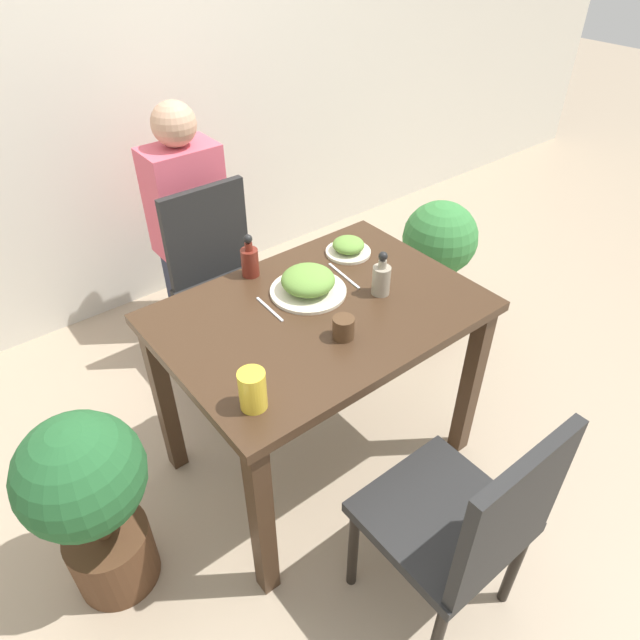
{
  "coord_description": "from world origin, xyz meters",
  "views": [
    {
      "loc": [
        -0.96,
        -1.21,
        1.91
      ],
      "look_at": [
        0.0,
        0.0,
        0.71
      ],
      "focal_mm": 32.0,
      "sensor_mm": 36.0,
      "label": 1
    }
  ],
  "objects_px": {
    "chair_near": "(467,522)",
    "person_figure": "(190,224)",
    "food_plate": "(308,283)",
    "side_plate": "(348,247)",
    "sauce_bottle": "(381,278)",
    "juice_glass": "(253,390)",
    "condiment_bottle": "(250,260)",
    "drink_cup": "(343,328)",
    "potted_plant_right": "(437,259)",
    "chair_far": "(224,277)",
    "potted_plant_left": "(90,497)"
  },
  "relations": [
    {
      "from": "drink_cup",
      "to": "potted_plant_right",
      "type": "relative_size",
      "value": 0.1
    },
    {
      "from": "juice_glass",
      "to": "person_figure",
      "type": "distance_m",
      "value": 1.47
    },
    {
      "from": "potted_plant_left",
      "to": "potted_plant_right",
      "type": "bearing_deg",
      "value": 8.62
    },
    {
      "from": "chair_far",
      "to": "side_plate",
      "type": "height_order",
      "value": "chair_far"
    },
    {
      "from": "juice_glass",
      "to": "food_plate",
      "type": "bearing_deg",
      "value": 37.09
    },
    {
      "from": "potted_plant_left",
      "to": "condiment_bottle",
      "type": "bearing_deg",
      "value": 20.71
    },
    {
      "from": "side_plate",
      "to": "sauce_bottle",
      "type": "xyz_separation_m",
      "value": [
        -0.09,
        -0.27,
        0.03
      ]
    },
    {
      "from": "chair_near",
      "to": "chair_far",
      "type": "bearing_deg",
      "value": -94.04
    },
    {
      "from": "food_plate",
      "to": "sauce_bottle",
      "type": "bearing_deg",
      "value": -39.09
    },
    {
      "from": "sauce_bottle",
      "to": "condiment_bottle",
      "type": "relative_size",
      "value": 1.0
    },
    {
      "from": "drink_cup",
      "to": "person_figure",
      "type": "bearing_deg",
      "value": 84.97
    },
    {
      "from": "sauce_bottle",
      "to": "chair_far",
      "type": "bearing_deg",
      "value": 103.91
    },
    {
      "from": "side_plate",
      "to": "chair_far",
      "type": "bearing_deg",
      "value": 118.54
    },
    {
      "from": "potted_plant_left",
      "to": "chair_far",
      "type": "bearing_deg",
      "value": 38.53
    },
    {
      "from": "drink_cup",
      "to": "condiment_bottle",
      "type": "xyz_separation_m",
      "value": [
        -0.03,
        0.49,
        0.03
      ]
    },
    {
      "from": "chair_far",
      "to": "sauce_bottle",
      "type": "height_order",
      "value": "sauce_bottle"
    },
    {
      "from": "chair_near",
      "to": "food_plate",
      "type": "distance_m",
      "value": 0.92
    },
    {
      "from": "drink_cup",
      "to": "sauce_bottle",
      "type": "xyz_separation_m",
      "value": [
        0.26,
        0.1,
        0.03
      ]
    },
    {
      "from": "juice_glass",
      "to": "side_plate",
      "type": "bearing_deg",
      "value": 31.76
    },
    {
      "from": "side_plate",
      "to": "juice_glass",
      "type": "height_order",
      "value": "juice_glass"
    },
    {
      "from": "food_plate",
      "to": "potted_plant_right",
      "type": "distance_m",
      "value": 1.03
    },
    {
      "from": "chair_near",
      "to": "side_plate",
      "type": "height_order",
      "value": "chair_near"
    },
    {
      "from": "chair_far",
      "to": "potted_plant_right",
      "type": "height_order",
      "value": "chair_far"
    },
    {
      "from": "chair_near",
      "to": "potted_plant_right",
      "type": "bearing_deg",
      "value": -134.73
    },
    {
      "from": "chair_near",
      "to": "drink_cup",
      "type": "distance_m",
      "value": 0.67
    },
    {
      "from": "chair_near",
      "to": "juice_glass",
      "type": "relative_size",
      "value": 7.29
    },
    {
      "from": "drink_cup",
      "to": "person_figure",
      "type": "relative_size",
      "value": 0.06
    },
    {
      "from": "chair_near",
      "to": "person_figure",
      "type": "bearing_deg",
      "value": -94.72
    },
    {
      "from": "juice_glass",
      "to": "condiment_bottle",
      "type": "distance_m",
      "value": 0.66
    },
    {
      "from": "food_plate",
      "to": "side_plate",
      "type": "bearing_deg",
      "value": 21.87
    },
    {
      "from": "side_plate",
      "to": "sauce_bottle",
      "type": "distance_m",
      "value": 0.29
    },
    {
      "from": "condiment_bottle",
      "to": "drink_cup",
      "type": "bearing_deg",
      "value": -86.04
    },
    {
      "from": "person_figure",
      "to": "side_plate",
      "type": "bearing_deg",
      "value": -75.63
    },
    {
      "from": "person_figure",
      "to": "sauce_bottle",
      "type": "bearing_deg",
      "value": -82.93
    },
    {
      "from": "drink_cup",
      "to": "sauce_bottle",
      "type": "distance_m",
      "value": 0.28
    },
    {
      "from": "juice_glass",
      "to": "sauce_bottle",
      "type": "bearing_deg",
      "value": 15.57
    },
    {
      "from": "chair_far",
      "to": "juice_glass",
      "type": "bearing_deg",
      "value": -114.83
    },
    {
      "from": "potted_plant_left",
      "to": "potted_plant_right",
      "type": "xyz_separation_m",
      "value": [
        1.84,
        0.28,
        -0.0
      ]
    },
    {
      "from": "potted_plant_left",
      "to": "potted_plant_right",
      "type": "distance_m",
      "value": 1.86
    },
    {
      "from": "sauce_bottle",
      "to": "person_figure",
      "type": "distance_m",
      "value": 1.21
    },
    {
      "from": "drink_cup",
      "to": "potted_plant_left",
      "type": "height_order",
      "value": "drink_cup"
    },
    {
      "from": "chair_near",
      "to": "juice_glass",
      "type": "distance_m",
      "value": 0.7
    },
    {
      "from": "potted_plant_left",
      "to": "person_figure",
      "type": "distance_m",
      "value": 1.46
    },
    {
      "from": "juice_glass",
      "to": "sauce_bottle",
      "type": "relative_size",
      "value": 0.73
    },
    {
      "from": "drink_cup",
      "to": "condiment_bottle",
      "type": "bearing_deg",
      "value": 93.96
    },
    {
      "from": "drink_cup",
      "to": "food_plate",
      "type": "bearing_deg",
      "value": 76.66
    },
    {
      "from": "potted_plant_left",
      "to": "food_plate",
      "type": "bearing_deg",
      "value": 5.2
    },
    {
      "from": "food_plate",
      "to": "chair_near",
      "type": "bearing_deg",
      "value": -96.96
    },
    {
      "from": "food_plate",
      "to": "potted_plant_left",
      "type": "bearing_deg",
      "value": -174.8
    },
    {
      "from": "sauce_bottle",
      "to": "chair_near",
      "type": "bearing_deg",
      "value": -113.35
    }
  ]
}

